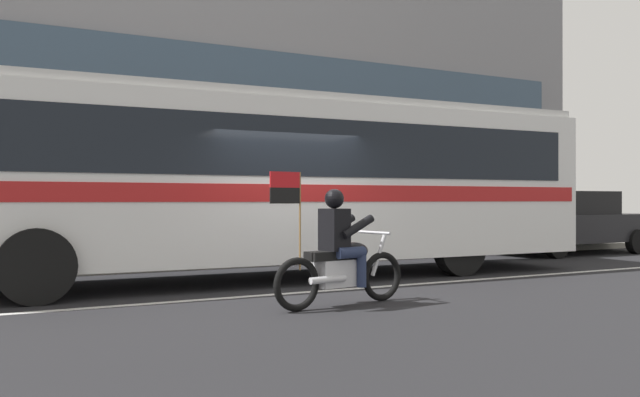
{
  "coord_description": "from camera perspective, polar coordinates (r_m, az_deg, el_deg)",
  "views": [
    {
      "loc": [
        -4.38,
        -9.54,
        1.43
      ],
      "look_at": [
        0.22,
        -0.71,
        1.44
      ],
      "focal_mm": 36.47,
      "sensor_mm": 36.0,
      "label": 1
    }
  ],
  "objects": [
    {
      "name": "ground_plane",
      "position": [
        10.59,
        -2.85,
        -7.83
      ],
      "size": [
        60.0,
        60.0,
        0.0
      ],
      "primitive_type": "plane",
      "color": "black"
    },
    {
      "name": "parked_sedan_curbside",
      "position": [
        18.33,
        21.07,
        -1.88
      ],
      "size": [
        4.76,
        1.92,
        1.64
      ],
      "color": "black",
      "rests_on": "ground_plane"
    },
    {
      "name": "lane_center_stripe",
      "position": [
        10.05,
        -1.41,
        -8.22
      ],
      "size": [
        26.6,
        0.14,
        0.01
      ],
      "primitive_type": "cube",
      "color": "silver",
      "rests_on": "ground_plane"
    },
    {
      "name": "fire_hydrant",
      "position": [
        15.07,
        1.62,
        -3.54
      ],
      "size": [
        0.22,
        0.3,
        0.75
      ],
      "color": "red",
      "rests_on": "sidewalk_curb"
    },
    {
      "name": "transit_bus",
      "position": [
        11.65,
        -4.74,
        2.17
      ],
      "size": [
        12.51,
        2.94,
        3.22
      ],
      "color": "white",
      "rests_on": "ground_plane"
    },
    {
      "name": "motorcycle_with_rider",
      "position": [
        8.71,
        1.77,
        -5.09
      ],
      "size": [
        2.18,
        0.71,
        1.78
      ],
      "color": "black",
      "rests_on": "ground_plane"
    },
    {
      "name": "sidewalk_curb",
      "position": [
        15.34,
        -10.85,
        -5.14
      ],
      "size": [
        28.0,
        3.8,
        0.15
      ],
      "primitive_type": "cube",
      "color": "gray",
      "rests_on": "ground_plane"
    }
  ]
}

